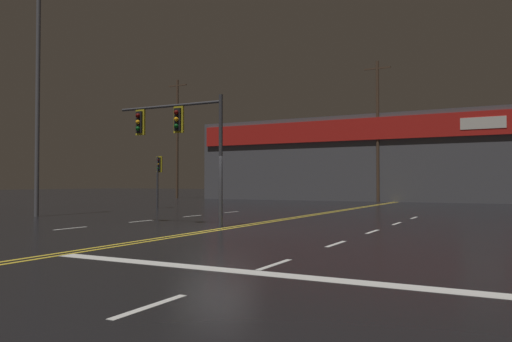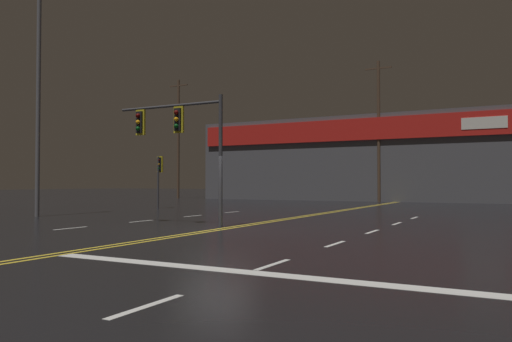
# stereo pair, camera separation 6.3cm
# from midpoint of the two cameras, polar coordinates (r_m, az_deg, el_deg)

# --- Properties ---
(ground_plane) EXTENTS (200.00, 200.00, 0.00)m
(ground_plane) POSITION_cam_midpoint_polar(r_m,az_deg,el_deg) (16.52, -4.68, -6.73)
(ground_plane) COLOR black
(road_markings) EXTENTS (13.97, 60.00, 0.01)m
(road_markings) POSITION_cam_midpoint_polar(r_m,az_deg,el_deg) (15.11, -4.28, -7.22)
(road_markings) COLOR gold
(road_markings) RESTS_ON ground
(traffic_signal_median) EXTENTS (4.64, 0.36, 4.69)m
(traffic_signal_median) POSITION_cam_midpoint_polar(r_m,az_deg,el_deg) (18.86, -9.27, 4.77)
(traffic_signal_median) COLOR #38383D
(traffic_signal_median) RESTS_ON ground
(traffic_signal_corner_northwest) EXTENTS (0.42, 0.36, 3.20)m
(traffic_signal_corner_northwest) POSITION_cam_midpoint_polar(r_m,az_deg,el_deg) (31.19, -11.13, 0.10)
(traffic_signal_corner_northwest) COLOR #38383D
(traffic_signal_corner_northwest) RESTS_ON ground
(streetlight_median_approach) EXTENTS (0.56, 0.56, 11.51)m
(streetlight_median_approach) POSITION_cam_midpoint_polar(r_m,az_deg,el_deg) (25.80, -23.71, 11.28)
(streetlight_median_approach) COLOR #59595E
(streetlight_median_approach) RESTS_ON ground
(building_backdrop) EXTENTS (37.43, 10.23, 7.40)m
(building_backdrop) POSITION_cam_midpoint_polar(r_m,az_deg,el_deg) (47.27, 16.89, 1.29)
(building_backdrop) COLOR #4C4C51
(building_backdrop) RESTS_ON ground
(utility_pole_row) EXTENTS (44.85, 0.26, 12.93)m
(utility_pole_row) POSITION_cam_midpoint_polar(r_m,az_deg,el_deg) (42.72, 14.89, 5.12)
(utility_pole_row) COLOR #4C3828
(utility_pole_row) RESTS_ON ground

